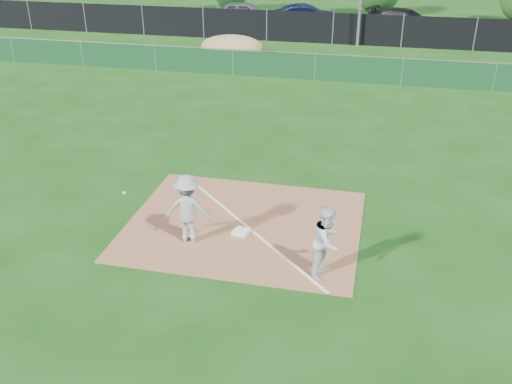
{
  "coord_description": "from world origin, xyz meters",
  "views": [
    {
      "loc": [
        3.16,
        -11.51,
        7.52
      ],
      "look_at": [
        0.32,
        1.0,
        1.0
      ],
      "focal_mm": 40.0,
      "sensor_mm": 36.0,
      "label": 1
    }
  ],
  "objects_px": {
    "play_at_first": "(188,209)",
    "car_left": "(245,13)",
    "first_base": "(241,232)",
    "runner": "(327,241)",
    "car_right": "(405,21)",
    "car_mid": "(306,16)"
  },
  "relations": [
    {
      "from": "car_mid",
      "to": "car_right",
      "type": "distance_m",
      "value": 6.44
    },
    {
      "from": "runner",
      "to": "car_mid",
      "type": "distance_m",
      "value": 28.72
    },
    {
      "from": "car_left",
      "to": "car_right",
      "type": "distance_m",
      "value": 10.65
    },
    {
      "from": "car_left",
      "to": "first_base",
      "type": "bearing_deg",
      "value": -173.53
    },
    {
      "from": "first_base",
      "to": "play_at_first",
      "type": "relative_size",
      "value": 0.17
    },
    {
      "from": "car_right",
      "to": "car_left",
      "type": "bearing_deg",
      "value": 112.35
    },
    {
      "from": "first_base",
      "to": "runner",
      "type": "xyz_separation_m",
      "value": [
        2.29,
        -1.27,
        0.79
      ]
    },
    {
      "from": "first_base",
      "to": "car_right",
      "type": "bearing_deg",
      "value": 81.25
    },
    {
      "from": "first_base",
      "to": "play_at_first",
      "type": "height_order",
      "value": "play_at_first"
    },
    {
      "from": "play_at_first",
      "to": "first_base",
      "type": "bearing_deg",
      "value": 27.43
    },
    {
      "from": "first_base",
      "to": "car_left",
      "type": "height_order",
      "value": "car_left"
    },
    {
      "from": "play_at_first",
      "to": "car_left",
      "type": "bearing_deg",
      "value": 100.93
    },
    {
      "from": "play_at_first",
      "to": "car_mid",
      "type": "bearing_deg",
      "value": 92.3
    },
    {
      "from": "runner",
      "to": "car_right",
      "type": "distance_m",
      "value": 28.32
    },
    {
      "from": "play_at_first",
      "to": "runner",
      "type": "xyz_separation_m",
      "value": [
        3.46,
        -0.66,
        -0.05
      ]
    },
    {
      "from": "car_left",
      "to": "car_mid",
      "type": "bearing_deg",
      "value": -95.51
    },
    {
      "from": "runner",
      "to": "car_mid",
      "type": "height_order",
      "value": "runner"
    },
    {
      "from": "runner",
      "to": "car_right",
      "type": "relative_size",
      "value": 0.35
    },
    {
      "from": "play_at_first",
      "to": "runner",
      "type": "relative_size",
      "value": 1.28
    },
    {
      "from": "first_base",
      "to": "car_left",
      "type": "relative_size",
      "value": 0.08
    },
    {
      "from": "car_mid",
      "to": "car_right",
      "type": "xyz_separation_m",
      "value": [
        6.44,
        -0.09,
        -0.02
      ]
    },
    {
      "from": "car_mid",
      "to": "car_right",
      "type": "height_order",
      "value": "car_mid"
    }
  ]
}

